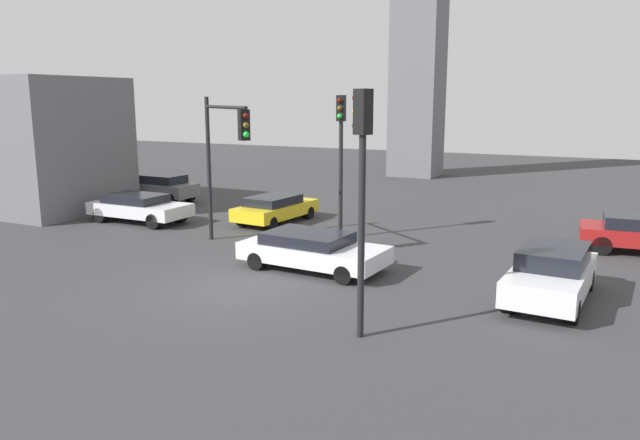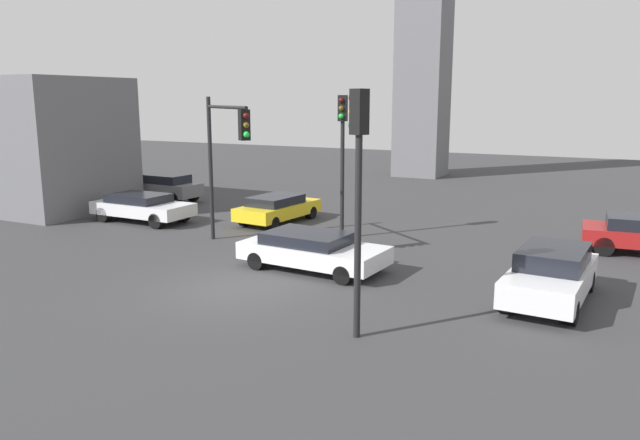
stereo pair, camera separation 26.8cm
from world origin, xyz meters
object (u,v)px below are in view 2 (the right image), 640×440
traffic_light_2 (225,142)px  car_2 (278,208)px  traffic_light_1 (342,141)px  car_1 (164,187)px  traffic_light_0 (358,170)px  car_0 (551,274)px  car_3 (312,250)px  car_4 (142,206)px

traffic_light_2 → car_2: 6.34m
traffic_light_1 → car_1: size_ratio=1.34×
traffic_light_0 → car_1: 21.86m
traffic_light_1 → car_1: bearing=-115.2°
car_2 → car_1: bearing=80.7°
traffic_light_2 → traffic_light_1: bearing=89.3°
car_1 → car_0: bearing=160.3°
traffic_light_2 → car_3: size_ratio=1.14×
car_0 → car_2: 13.84m
traffic_light_0 → car_0: 6.89m
car_4 → traffic_light_0: bearing=-29.3°
car_3 → car_4: size_ratio=1.05×
car_2 → car_0: bearing=-110.9°
traffic_light_1 → car_0: bearing=53.6°
car_3 → car_0: bearing=4.8°
car_2 → car_3: bearing=-135.8°
car_0 → car_3: car_0 is taller
traffic_light_2 → car_0: size_ratio=1.20×
car_0 → car_4: bearing=-97.1°
traffic_light_1 → car_0: size_ratio=1.21×
traffic_light_1 → car_3: traffic_light_1 is taller
car_3 → car_1: bearing=152.0°
car_2 → car_4: 6.21m
traffic_light_1 → car_4: bearing=-91.7°
traffic_light_1 → car_2: (-3.94, 1.56, -3.25)m
traffic_light_1 → car_2: size_ratio=1.25×
traffic_light_0 → traffic_light_2: 9.47m
car_0 → car_2: bearing=-112.5°
car_2 → traffic_light_1: bearing=-106.4°
traffic_light_2 → car_2: (-1.03, 5.30, -3.32)m
car_1 → car_3: bearing=150.1°
traffic_light_2 → car_3: 5.28m
traffic_light_0 → traffic_light_1: size_ratio=1.01×
traffic_light_1 → car_2: traffic_light_1 is taller
traffic_light_0 → car_4: 16.79m
car_2 → car_3: car_2 is taller
traffic_light_2 → car_0: bearing=33.4°
car_0 → car_1: (-20.96, 8.30, 0.01)m
traffic_light_0 → car_1: bearing=-17.4°
traffic_light_2 → car_1: bearing=179.1°
car_3 → car_4: (-10.64, 3.53, 0.04)m
car_1 → car_3: size_ratio=0.86×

